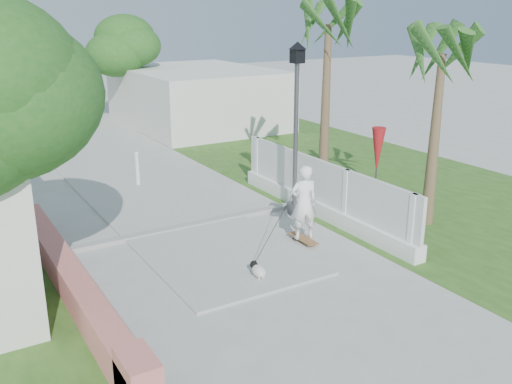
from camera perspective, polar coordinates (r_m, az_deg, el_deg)
ground at (r=9.67m, az=8.30°, el=-14.82°), size 90.00×90.00×0.00m
path_strip at (r=27.24m, az=-19.24°, el=5.91°), size 3.20×36.00×0.06m
curb at (r=14.27m, az=-6.99°, el=-3.42°), size 6.50×0.25×0.10m
grass_right at (r=19.49m, az=9.59°, el=2.15°), size 8.00×20.00×0.01m
pink_wall at (r=11.10m, az=-17.57°, el=-9.14°), size 0.45×8.20×0.80m
lattice_fence at (r=14.93m, az=6.52°, el=-0.42°), size 0.35×7.00×1.50m
building_right at (r=27.00m, az=-5.93°, el=9.44°), size 6.00×8.00×2.60m
street_lamp at (r=14.56m, az=4.01°, el=6.84°), size 0.44×0.44×4.44m
bollard at (r=17.73m, az=-11.78°, el=2.38°), size 0.14×0.14×1.09m
patio_umbrella at (r=15.13m, az=12.07°, el=4.04°), size 0.36×0.36×2.30m
tree_path_right at (r=27.60m, az=-13.28°, el=13.84°), size 3.00×3.00×4.79m
palm_far at (r=16.13m, az=7.22°, el=15.18°), size 1.80×1.80×5.30m
palm_near at (r=14.30m, az=18.07°, el=12.02°), size 1.80×1.80×4.70m
skateboarder at (r=12.40m, az=2.59°, el=-2.94°), size 2.25×1.42×1.86m
dog at (r=11.52m, az=0.19°, el=-7.84°), size 0.24×0.53×0.36m
parked_car at (r=33.81m, az=-21.00°, el=9.25°), size 5.20×3.17×1.66m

